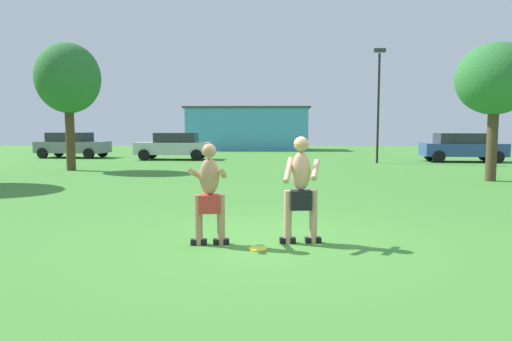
{
  "coord_description": "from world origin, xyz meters",
  "views": [
    {
      "loc": [
        -0.04,
        -7.47,
        1.88
      ],
      "look_at": [
        -0.27,
        0.11,
        1.17
      ],
      "focal_mm": 32.18,
      "sensor_mm": 36.0,
      "label": 1
    }
  ],
  "objects_px": {
    "car_blue_mid_lot": "(462,147)",
    "player_with_cap": "(301,184)",
    "lamp_post": "(379,94)",
    "player_in_red": "(210,192)",
    "car_silver_far_end": "(174,146)",
    "car_gray_near_post": "(72,145)",
    "tree_behind_players": "(495,80)",
    "frisbee": "(258,249)",
    "tree_near_building": "(68,79)"
  },
  "relations": [
    {
      "from": "car_blue_mid_lot",
      "to": "player_with_cap",
      "type": "bearing_deg",
      "value": -118.92
    },
    {
      "from": "lamp_post",
      "to": "player_in_red",
      "type": "bearing_deg",
      "value": -111.09
    },
    {
      "from": "player_in_red",
      "to": "car_silver_far_end",
      "type": "height_order",
      "value": "player_in_red"
    },
    {
      "from": "player_with_cap",
      "to": "lamp_post",
      "type": "relative_size",
      "value": 0.29
    },
    {
      "from": "car_gray_near_post",
      "to": "tree_behind_players",
      "type": "height_order",
      "value": "tree_behind_players"
    },
    {
      "from": "player_with_cap",
      "to": "car_gray_near_post",
      "type": "xyz_separation_m",
      "value": [
        -12.91,
        21.03,
        -0.14
      ]
    },
    {
      "from": "player_with_cap",
      "to": "lamp_post",
      "type": "xyz_separation_m",
      "value": [
        5.2,
        17.16,
        2.69
      ]
    },
    {
      "from": "player_with_cap",
      "to": "frisbee",
      "type": "height_order",
      "value": "player_with_cap"
    },
    {
      "from": "lamp_post",
      "to": "tree_near_building",
      "type": "height_order",
      "value": "lamp_post"
    },
    {
      "from": "car_gray_near_post",
      "to": "car_silver_far_end",
      "type": "distance_m",
      "value": 6.9
    },
    {
      "from": "player_with_cap",
      "to": "tree_behind_players",
      "type": "bearing_deg",
      "value": 50.94
    },
    {
      "from": "player_in_red",
      "to": "car_silver_far_end",
      "type": "distance_m",
      "value": 20.26
    },
    {
      "from": "lamp_post",
      "to": "tree_behind_players",
      "type": "bearing_deg",
      "value": -75.47
    },
    {
      "from": "car_gray_near_post",
      "to": "frisbee",
      "type": "bearing_deg",
      "value": -60.32
    },
    {
      "from": "lamp_post",
      "to": "tree_behind_players",
      "type": "xyz_separation_m",
      "value": [
        2.11,
        -8.14,
        -0.12
      ]
    },
    {
      "from": "tree_near_building",
      "to": "lamp_post",
      "type": "bearing_deg",
      "value": 17.63
    },
    {
      "from": "frisbee",
      "to": "tree_near_building",
      "type": "distance_m",
      "value": 16.07
    },
    {
      "from": "car_blue_mid_lot",
      "to": "frisbee",
      "type": "bearing_deg",
      "value": -119.95
    },
    {
      "from": "car_blue_mid_lot",
      "to": "tree_behind_players",
      "type": "relative_size",
      "value": 0.92
    },
    {
      "from": "tree_behind_players",
      "to": "tree_near_building",
      "type": "distance_m",
      "value": 16.98
    },
    {
      "from": "frisbee",
      "to": "car_blue_mid_lot",
      "type": "height_order",
      "value": "car_blue_mid_lot"
    },
    {
      "from": "player_in_red",
      "to": "player_with_cap",
      "type": "bearing_deg",
      "value": 5.33
    },
    {
      "from": "player_with_cap",
      "to": "car_gray_near_post",
      "type": "relative_size",
      "value": 0.39
    },
    {
      "from": "frisbee",
      "to": "car_blue_mid_lot",
      "type": "distance_m",
      "value": 21.59
    },
    {
      "from": "frisbee",
      "to": "tree_behind_players",
      "type": "height_order",
      "value": "tree_behind_players"
    },
    {
      "from": "player_in_red",
      "to": "tree_near_building",
      "type": "bearing_deg",
      "value": 121.63
    },
    {
      "from": "player_with_cap",
      "to": "frisbee",
      "type": "distance_m",
      "value": 1.25
    },
    {
      "from": "tree_near_building",
      "to": "player_with_cap",
      "type": "bearing_deg",
      "value": -53.51
    },
    {
      "from": "car_gray_near_post",
      "to": "car_blue_mid_lot",
      "type": "height_order",
      "value": "same"
    },
    {
      "from": "frisbee",
      "to": "lamp_post",
      "type": "distance_m",
      "value": 18.9
    },
    {
      "from": "player_in_red",
      "to": "car_gray_near_post",
      "type": "xyz_separation_m",
      "value": [
        -11.44,
        21.16,
        -0.03
      ]
    },
    {
      "from": "car_gray_near_post",
      "to": "tree_behind_players",
      "type": "relative_size",
      "value": 0.92
    },
    {
      "from": "car_gray_near_post",
      "to": "car_silver_far_end",
      "type": "height_order",
      "value": "same"
    },
    {
      "from": "car_gray_near_post",
      "to": "car_blue_mid_lot",
      "type": "xyz_separation_m",
      "value": [
        23.0,
        -2.76,
        0.0
      ]
    },
    {
      "from": "car_gray_near_post",
      "to": "player_with_cap",
      "type": "bearing_deg",
      "value": -58.45
    },
    {
      "from": "car_gray_near_post",
      "to": "tree_near_building",
      "type": "xyz_separation_m",
      "value": [
        3.63,
        -8.47,
        3.16
      ]
    },
    {
      "from": "car_gray_near_post",
      "to": "tree_near_building",
      "type": "bearing_deg",
      "value": -66.83
    },
    {
      "from": "player_in_red",
      "to": "car_silver_far_end",
      "type": "relative_size",
      "value": 0.38
    },
    {
      "from": "player_in_red",
      "to": "lamp_post",
      "type": "bearing_deg",
      "value": 68.91
    },
    {
      "from": "car_gray_near_post",
      "to": "player_in_red",
      "type": "bearing_deg",
      "value": -61.6
    },
    {
      "from": "player_with_cap",
      "to": "tree_behind_players",
      "type": "xyz_separation_m",
      "value": [
        7.32,
        9.01,
        2.57
      ]
    },
    {
      "from": "tree_near_building",
      "to": "car_blue_mid_lot",
      "type": "bearing_deg",
      "value": 16.43
    },
    {
      "from": "frisbee",
      "to": "tree_near_building",
      "type": "xyz_separation_m",
      "value": [
        -8.6,
        12.98,
        3.97
      ]
    },
    {
      "from": "player_in_red",
      "to": "tree_behind_players",
      "type": "bearing_deg",
      "value": 46.18
    },
    {
      "from": "car_silver_far_end",
      "to": "tree_near_building",
      "type": "xyz_separation_m",
      "value": [
        -3.12,
        -7.01,
        3.16
      ]
    },
    {
      "from": "lamp_post",
      "to": "frisbee",
      "type": "bearing_deg",
      "value": -108.51
    },
    {
      "from": "tree_near_building",
      "to": "frisbee",
      "type": "bearing_deg",
      "value": -56.48
    },
    {
      "from": "lamp_post",
      "to": "car_gray_near_post",
      "type": "bearing_deg",
      "value": 167.94
    },
    {
      "from": "car_silver_far_end",
      "to": "car_gray_near_post",
      "type": "bearing_deg",
      "value": 167.77
    },
    {
      "from": "frisbee",
      "to": "car_silver_far_end",
      "type": "relative_size",
      "value": 0.07
    }
  ]
}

